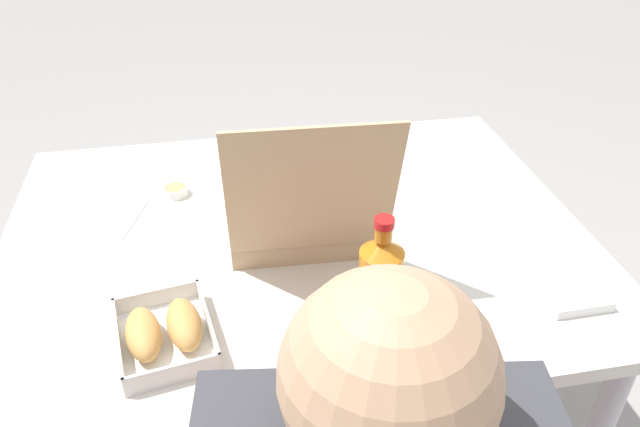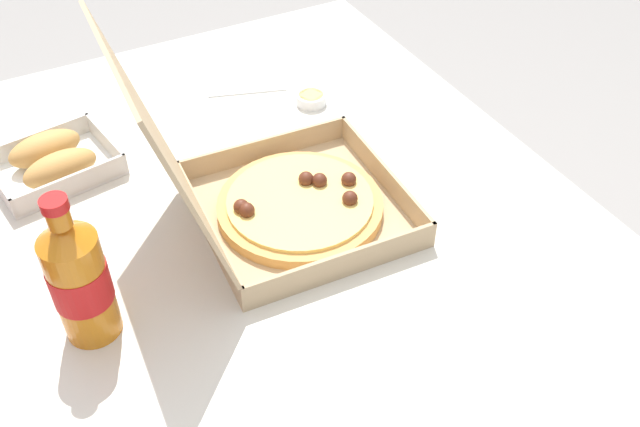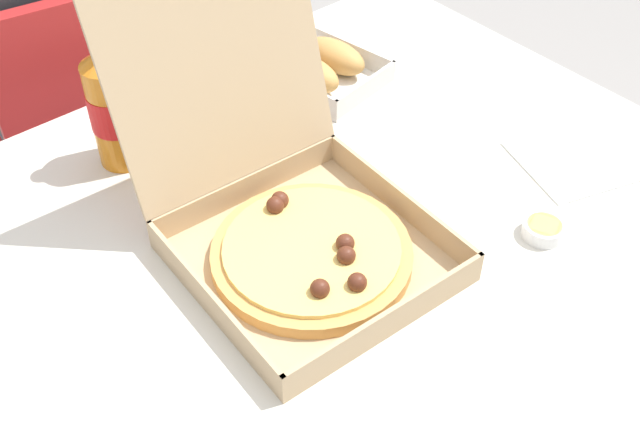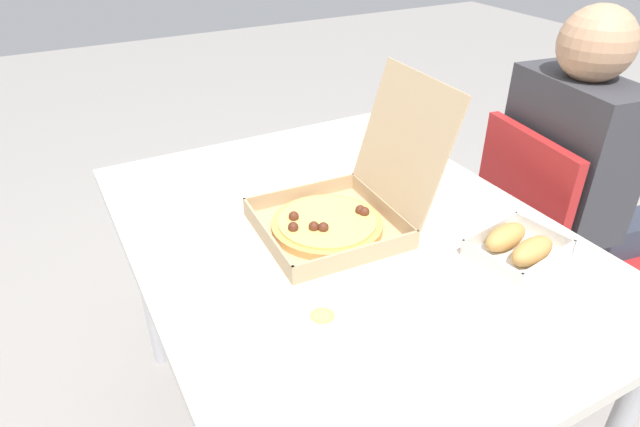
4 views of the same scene
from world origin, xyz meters
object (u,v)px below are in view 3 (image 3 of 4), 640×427
(paper_menu, at_px, (589,156))
(dipping_sauce_cup, at_px, (544,229))
(diner_person, at_px, (65,27))
(pizza_box_open, at_px, (295,220))
(bread_side_box, at_px, (322,67))
(cola_bottle, at_px, (114,105))
(chair, at_px, (97,130))

(paper_menu, height_order, dipping_sauce_cup, dipping_sauce_cup)
(diner_person, distance_m, dipping_sauce_cup, 0.97)
(diner_person, bearing_deg, paper_menu, -65.65)
(diner_person, relative_size, pizza_box_open, 2.87)
(diner_person, relative_size, bread_side_box, 5.43)
(pizza_box_open, xyz_separation_m, bread_side_box, (0.28, 0.28, -0.02))
(paper_menu, xyz_separation_m, dipping_sauce_cup, (-0.18, -0.06, 0.01))
(diner_person, relative_size, dipping_sauce_cup, 20.54)
(cola_bottle, bearing_deg, chair, 73.78)
(paper_menu, bearing_deg, bread_side_box, 130.78)
(pizza_box_open, height_order, paper_menu, pizza_box_open)
(bread_side_box, bearing_deg, dipping_sauce_cup, -91.59)
(pizza_box_open, height_order, cola_bottle, pizza_box_open)
(pizza_box_open, xyz_separation_m, paper_menu, (0.45, -0.13, -0.05))
(pizza_box_open, bearing_deg, paper_menu, -16.46)
(pizza_box_open, relative_size, cola_bottle, 1.79)
(dipping_sauce_cup, bearing_deg, chair, 104.22)
(pizza_box_open, xyz_separation_m, dipping_sauce_cup, (0.26, -0.19, -0.04))
(chair, xyz_separation_m, dipping_sauce_cup, (0.23, -0.89, 0.24))
(pizza_box_open, relative_size, bread_side_box, 1.89)
(diner_person, bearing_deg, cola_bottle, -105.26)
(chair, height_order, pizza_box_open, pizza_box_open)
(pizza_box_open, bearing_deg, diner_person, 86.48)
(cola_bottle, height_order, dipping_sauce_cup, cola_bottle)
(dipping_sauce_cup, bearing_deg, bread_side_box, 88.41)
(chair, xyz_separation_m, diner_person, (0.01, 0.06, 0.21))
(chair, bearing_deg, dipping_sauce_cup, -75.78)
(chair, xyz_separation_m, bread_side_box, (0.24, -0.42, 0.26))
(diner_person, distance_m, paper_menu, 0.97)
(cola_bottle, distance_m, dipping_sauce_cup, 0.61)
(chair, bearing_deg, cola_bottle, -106.22)
(chair, bearing_deg, bread_side_box, -60.55)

